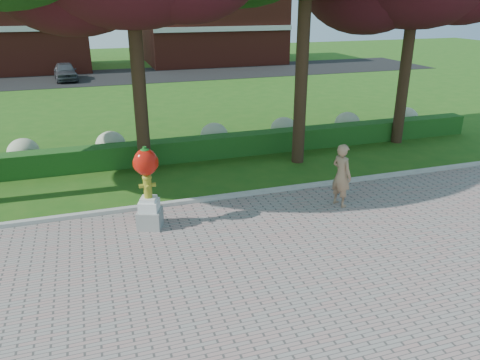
# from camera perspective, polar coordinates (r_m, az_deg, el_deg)

# --- Properties ---
(ground) EXTENTS (100.00, 100.00, 0.00)m
(ground) POSITION_cam_1_polar(r_m,az_deg,el_deg) (11.55, 2.61, -8.05)
(ground) COLOR #225615
(ground) RESTS_ON ground
(walkway) EXTENTS (40.00, 14.00, 0.04)m
(walkway) POSITION_cam_1_polar(r_m,az_deg,el_deg) (8.61, 12.66, -20.29)
(walkway) COLOR gray
(walkway) RESTS_ON ground
(curb) EXTENTS (40.00, 0.18, 0.15)m
(curb) POSITION_cam_1_polar(r_m,az_deg,el_deg) (14.06, -1.70, -2.07)
(curb) COLOR #ADADA5
(curb) RESTS_ON ground
(lawn_hedge) EXTENTS (24.00, 0.70, 0.80)m
(lawn_hedge) POSITION_cam_1_polar(r_m,az_deg,el_deg) (17.59, -5.45, 3.85)
(lawn_hedge) COLOR #154C1A
(lawn_hedge) RESTS_ON ground
(hydrangea_row) EXTENTS (20.10, 1.10, 0.99)m
(hydrangea_row) POSITION_cam_1_polar(r_m,az_deg,el_deg) (18.60, -4.44, 5.35)
(hydrangea_row) COLOR #AEB68B
(hydrangea_row) RESTS_ON ground
(street) EXTENTS (50.00, 8.00, 0.02)m
(street) POSITION_cam_1_polar(r_m,az_deg,el_deg) (37.98, -12.80, 12.31)
(street) COLOR black
(street) RESTS_ON ground
(building_right) EXTENTS (12.00, 8.00, 6.40)m
(building_right) POSITION_cam_1_polar(r_m,az_deg,el_deg) (44.98, -3.35, 18.21)
(building_right) COLOR maroon
(building_right) RESTS_ON ground
(hydrant_sculpture) EXTENTS (0.77, 0.77, 2.21)m
(hydrant_sculpture) POSITION_cam_1_polar(r_m,az_deg,el_deg) (12.10, -11.21, -0.68)
(hydrant_sculpture) COLOR gray
(hydrant_sculpture) RESTS_ON walkway
(woman) EXTENTS (0.61, 0.77, 1.84)m
(woman) POSITION_cam_1_polar(r_m,az_deg,el_deg) (13.58, 12.27, 0.58)
(woman) COLOR #9F795B
(woman) RESTS_ON walkway
(parked_car) EXTENTS (1.83, 3.87, 1.28)m
(parked_car) POSITION_cam_1_polar(r_m,az_deg,el_deg) (37.02, -20.53, 12.31)
(parked_car) COLOR #45484D
(parked_car) RESTS_ON street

